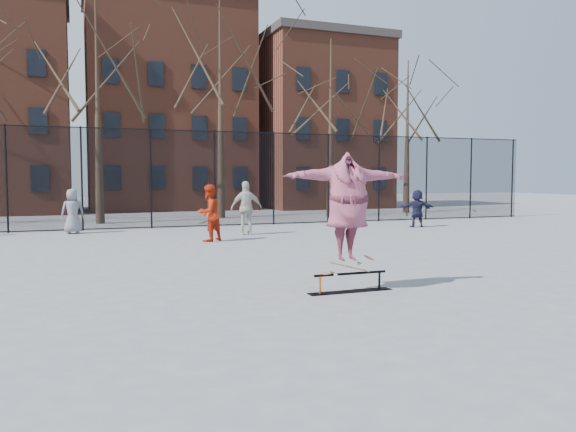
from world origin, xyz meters
name	(u,v)px	position (x,y,z in m)	size (l,w,h in m)	color
ground	(309,283)	(0.00, 0.00, 0.00)	(100.00, 100.00, 0.00)	slate
skate_rail	(350,284)	(0.40, -1.00, 0.14)	(1.61, 0.25, 0.35)	black
skateboard	(347,270)	(0.33, -1.00, 0.41)	(0.88, 0.21, 0.10)	brown
skater	(348,213)	(0.33, -1.00, 1.43)	(2.38, 0.65, 1.93)	#53327D
bystander_grey	(73,211)	(-4.35, 11.89, 0.83)	(0.81, 0.52, 1.65)	slate
bystander_red	(209,213)	(-0.23, 7.73, 0.92)	(0.89, 0.69, 1.83)	#B52910
bystander_white	(246,208)	(1.48, 9.30, 0.96)	(1.13, 0.47, 1.92)	beige
bystander_navy	(417,208)	(8.92, 9.73, 0.77)	(1.43, 0.46, 1.55)	#1C1C38
fence	(186,177)	(-0.01, 13.00, 2.05)	(34.03, 0.07, 4.00)	black
tree_row	(163,64)	(-0.25, 17.15, 7.36)	(33.66, 7.46, 10.67)	black
rowhouses	(159,113)	(0.72, 26.00, 6.06)	(29.00, 7.00, 13.00)	brown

